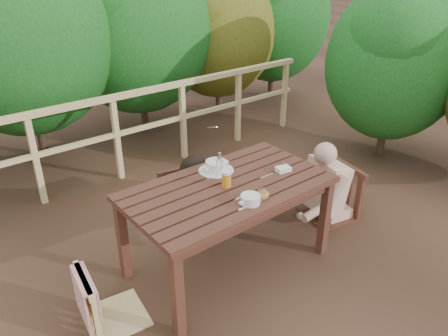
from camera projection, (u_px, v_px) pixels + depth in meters
ground at (228, 263)px, 3.76m from camera, size 60.00×60.00×0.00m
table at (228, 227)px, 3.59m from camera, size 1.63×0.92×0.75m
chair_left at (110, 272)px, 3.01m from camera, size 0.48×0.48×0.85m
chair_far at (189, 179)px, 4.10m from camera, size 0.56×0.56×0.96m
chair_right at (333, 172)px, 4.22m from camera, size 0.57×0.57×0.97m
woman at (188, 168)px, 4.06m from camera, size 0.57×0.66×1.18m
diner_right at (337, 154)px, 4.15m from camera, size 0.76×0.67×1.34m
railing at (117, 138)px, 4.92m from camera, size 5.60×0.10×1.01m
soup_near at (250, 200)px, 3.16m from camera, size 0.25×0.25×0.08m
soup_far at (216, 167)px, 3.63m from camera, size 0.30×0.30×0.10m
bread_roll at (262, 195)px, 3.23m from camera, size 0.12×0.09×0.07m
beer_glass at (227, 180)px, 3.37m from camera, size 0.08×0.08×0.15m
bottle at (220, 167)px, 3.46m from camera, size 0.06×0.06×0.24m
tumbler at (262, 194)px, 3.24m from camera, size 0.07×0.07×0.08m
butter_tub at (283, 170)px, 3.62m from camera, size 0.14×0.11×0.05m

